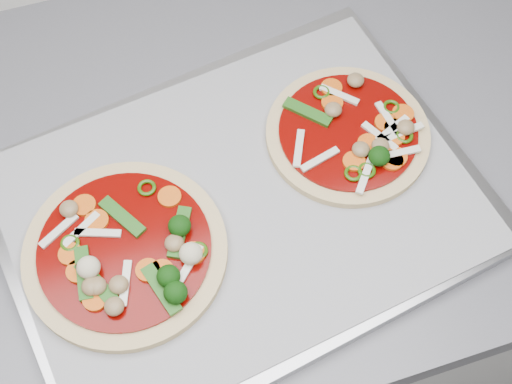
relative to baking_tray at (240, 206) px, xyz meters
name	(u,v)px	position (x,y,z in m)	size (l,w,h in m)	color
base_cabinet	(228,301)	(-0.01, 0.07, -0.48)	(3.60, 0.60, 0.86)	silver
countertop	(215,166)	(-0.01, 0.07, -0.03)	(3.60, 0.60, 0.04)	#5D5D64
baking_tray	(240,206)	(0.00, 0.00, 0.00)	(0.50, 0.37, 0.02)	#98979C
parchment	(240,202)	(0.00, 0.00, 0.01)	(0.48, 0.35, 0.00)	#99999E
pizza_left	(127,253)	(-0.13, -0.03, 0.02)	(0.23, 0.23, 0.04)	#DFC584
pizza_right	(351,133)	(0.14, 0.04, 0.02)	(0.20, 0.20, 0.03)	#DFC584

